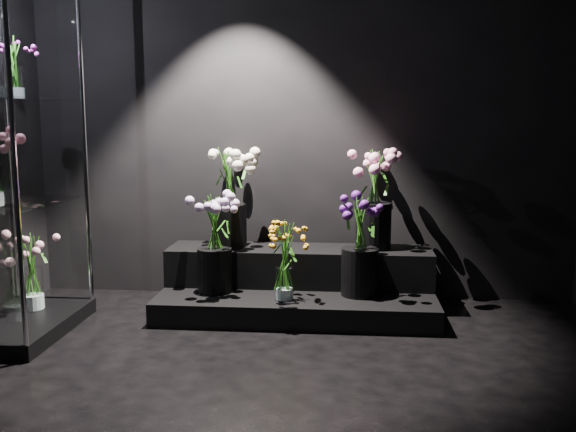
# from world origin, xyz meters

# --- Properties ---
(floor) EXTENTS (4.00, 4.00, 0.00)m
(floor) POSITION_xyz_m (0.00, 0.00, 0.00)
(floor) COLOR black
(floor) RESTS_ON ground
(wall_back) EXTENTS (4.00, 0.00, 4.00)m
(wall_back) POSITION_xyz_m (0.00, 2.00, 1.40)
(wall_back) COLOR black
(wall_back) RESTS_ON floor
(wall_front) EXTENTS (4.00, 0.00, 4.00)m
(wall_front) POSITION_xyz_m (0.00, -2.00, 1.40)
(wall_front) COLOR black
(wall_front) RESTS_ON floor
(display_riser) EXTENTS (1.88, 0.83, 0.42)m
(display_riser) POSITION_xyz_m (-0.00, 1.63, 0.17)
(display_riser) COLOR black
(display_riser) RESTS_ON floor
(display_case) EXTENTS (0.58, 0.96, 2.12)m
(display_case) POSITION_xyz_m (-1.69, 0.97, 1.06)
(display_case) COLOR black
(display_case) RESTS_ON floor
(bouquet_orange_bells) EXTENTS (0.32, 0.32, 0.52)m
(bouquet_orange_bells) POSITION_xyz_m (-0.07, 1.31, 0.43)
(bouquet_orange_bells) COLOR white
(bouquet_orange_bells) RESTS_ON display_riser
(bouquet_lilac) EXTENTS (0.40, 0.40, 0.68)m
(bouquet_lilac) POSITION_xyz_m (-0.56, 1.46, 0.55)
(bouquet_lilac) COLOR black
(bouquet_lilac) RESTS_ON display_riser
(bouquet_purple) EXTENTS (0.39, 0.39, 0.66)m
(bouquet_purple) POSITION_xyz_m (0.42, 1.47, 0.52)
(bouquet_purple) COLOR black
(bouquet_purple) RESTS_ON display_riser
(bouquet_cream_roses) EXTENTS (0.46, 0.46, 0.71)m
(bouquet_cream_roses) POSITION_xyz_m (-0.51, 1.76, 0.84)
(bouquet_cream_roses) COLOR black
(bouquet_cream_roses) RESTS_ON display_riser
(bouquet_pink_roses) EXTENTS (0.46, 0.46, 0.69)m
(bouquet_pink_roses) POSITION_xyz_m (0.52, 1.78, 0.81)
(bouquet_pink_roses) COLOR black
(bouquet_pink_roses) RESTS_ON display_riser
(bouquet_case_magenta) EXTENTS (0.23, 0.23, 0.38)m
(bouquet_case_magenta) POSITION_xyz_m (-1.72, 1.12, 1.65)
(bouquet_case_magenta) COLOR white
(bouquet_case_magenta) RESTS_ON display_case
(bouquet_case_base_pink) EXTENTS (0.34, 0.34, 0.49)m
(bouquet_case_base_pink) POSITION_xyz_m (-1.70, 1.15, 0.36)
(bouquet_case_base_pink) COLOR white
(bouquet_case_base_pink) RESTS_ON display_case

